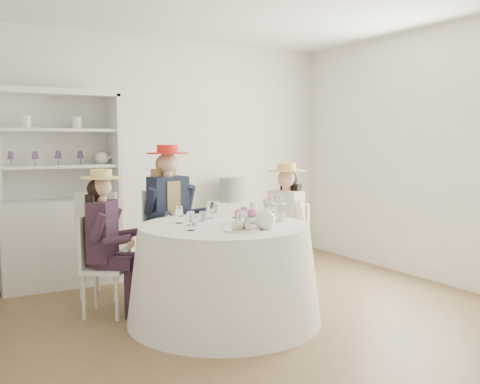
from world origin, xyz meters
TOP-DOWN VIEW (x-y plane):
  - ground at (0.00, 0.00)m, footprint 4.50×4.50m
  - wall_back at (0.00, 2.00)m, footprint 4.50×0.00m
  - wall_front at (0.00, -2.00)m, footprint 4.50×0.00m
  - wall_right at (2.25, 0.00)m, footprint 0.00×4.50m
  - tea_table at (-0.29, -0.13)m, footprint 1.61×1.61m
  - hutch at (-1.24, 1.69)m, footprint 1.21×0.49m
  - side_table at (0.84, 1.75)m, footprint 0.58×0.58m
  - hatbox at (0.84, 1.75)m, footprint 0.36×0.36m
  - guest_left at (-1.10, 0.50)m, footprint 0.54×0.51m
  - guest_mid at (-0.34, 0.90)m, footprint 0.54×0.57m
  - guest_right at (0.64, 0.32)m, footprint 0.52×0.48m
  - spare_chair at (-1.00, 0.99)m, footprint 0.60×0.60m
  - teacup_a at (-0.53, -0.05)m, footprint 0.11×0.11m
  - teacup_b at (-0.35, 0.13)m, footprint 0.08×0.08m
  - teacup_c at (-0.04, -0.06)m, footprint 0.11×0.11m
  - flower_bowl at (-0.07, -0.17)m, footprint 0.25×0.25m
  - flower_arrangement at (-0.09, -0.17)m, footprint 0.18×0.18m
  - table_teapot at (-0.11, -0.49)m, footprint 0.23×0.17m
  - sandwich_plate at (-0.30, -0.45)m, footprint 0.28×0.28m
  - cupcake_stand at (0.20, -0.17)m, footprint 0.23×0.23m
  - stemware_set at (-0.29, -0.13)m, footprint 0.81×0.84m

SIDE VIEW (x-z plane):
  - ground at x=0.00m, z-range 0.00..0.00m
  - side_table at x=0.84m, z-range 0.00..0.75m
  - tea_table at x=-0.29m, z-range 0.00..0.81m
  - spare_chair at x=-1.00m, z-range 0.04..1.07m
  - guest_left at x=-1.10m, z-range 0.08..1.34m
  - hutch at x=-1.24m, z-range -0.29..1.73m
  - guest_right at x=0.64m, z-range 0.08..1.37m
  - sandwich_plate at x=-0.30m, z-range 0.80..0.86m
  - guest_mid at x=-0.34m, z-range 0.10..1.56m
  - flower_bowl at x=-0.07m, z-range 0.81..0.86m
  - teacup_a at x=-0.53m, z-range 0.81..0.88m
  - teacup_c at x=-0.04m, z-range 0.81..0.88m
  - teacup_b at x=-0.35m, z-range 0.81..0.88m
  - table_teapot at x=-0.11m, z-range 0.80..0.97m
  - stemware_set at x=-0.29m, z-range 0.81..0.96m
  - cupcake_stand at x=0.20m, z-range 0.78..1.00m
  - flower_arrangement at x=-0.09m, z-range 0.86..0.93m
  - hatbox at x=0.84m, z-range 0.75..1.05m
  - wall_back at x=0.00m, z-range -0.90..3.60m
  - wall_front at x=0.00m, z-range -0.90..3.60m
  - wall_right at x=2.25m, z-range -0.90..3.60m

